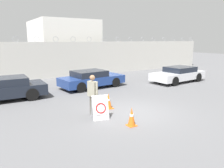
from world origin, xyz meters
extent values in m
plane|color=#5B5B5E|center=(0.00, 0.00, 0.00)|extent=(90.00, 90.00, 0.00)
cube|color=beige|center=(0.00, 11.15, 1.58)|extent=(36.00, 0.30, 3.15)
torus|color=gray|center=(-3.20, 11.15, 3.37)|extent=(0.47, 0.03, 0.47)
torus|color=gray|center=(-1.60, 11.15, 3.37)|extent=(0.47, 0.03, 0.47)
torus|color=gray|center=(0.00, 11.15, 3.37)|extent=(0.47, 0.03, 0.47)
torus|color=gray|center=(1.60, 11.15, 3.37)|extent=(0.47, 0.03, 0.47)
torus|color=gray|center=(3.20, 11.15, 3.37)|extent=(0.47, 0.03, 0.47)
torus|color=gray|center=(4.80, 11.15, 3.37)|extent=(0.47, 0.03, 0.47)
torus|color=gray|center=(6.40, 11.15, 3.37)|extent=(0.47, 0.03, 0.47)
torus|color=gray|center=(8.00, 11.15, 3.37)|extent=(0.47, 0.03, 0.47)
torus|color=gray|center=(9.60, 11.15, 3.37)|extent=(0.47, 0.03, 0.47)
torus|color=gray|center=(11.20, 11.15, 3.37)|extent=(0.47, 0.03, 0.47)
torus|color=gray|center=(12.80, 11.15, 3.37)|extent=(0.47, 0.03, 0.47)
torus|color=gray|center=(14.40, 11.15, 3.37)|extent=(0.47, 0.03, 0.47)
torus|color=gray|center=(16.00, 11.15, 3.37)|extent=(0.47, 0.03, 0.47)
torus|color=gray|center=(17.60, 11.15, 3.37)|extent=(0.47, 0.03, 0.47)
cube|color=silver|center=(2.53, 16.60, 2.70)|extent=(6.17, 7.43, 5.40)
cube|color=white|center=(-1.73, -0.01, 0.48)|extent=(0.74, 0.51, 0.97)
cube|color=white|center=(-1.65, 0.29, 0.48)|extent=(0.74, 0.51, 0.97)
cube|color=white|center=(-1.69, 0.14, 0.98)|extent=(0.71, 0.24, 0.05)
cube|color=white|center=(-1.74, -0.05, 0.50)|extent=(0.59, 0.33, 0.54)
torus|color=red|center=(-1.74, -0.06, 0.50)|extent=(0.48, 0.30, 0.44)
cylinder|color=#514C42|center=(-1.75, 0.54, 0.44)|extent=(0.15, 0.15, 0.87)
cylinder|color=#514C42|center=(-1.80, 0.72, 0.44)|extent=(0.15, 0.15, 0.87)
cube|color=gray|center=(-1.77, 0.63, 1.21)|extent=(0.33, 0.49, 0.67)
sphere|color=#936B4C|center=(-1.77, 0.63, 1.70)|extent=(0.24, 0.24, 0.24)
cylinder|color=gray|center=(-1.70, 0.36, 1.22)|extent=(0.09, 0.09, 0.64)
cylinder|color=gray|center=(-1.75, 0.92, 1.19)|extent=(0.36, 0.18, 0.62)
cube|color=orange|center=(-1.05, -1.28, 0.01)|extent=(0.35, 0.35, 0.03)
cone|color=orange|center=(-1.05, -1.28, 0.39)|extent=(0.29, 0.29, 0.73)
cylinder|color=white|center=(-1.05, -1.28, 0.43)|extent=(0.15, 0.15, 0.10)
cube|color=orange|center=(-0.69, 1.10, 0.01)|extent=(0.41, 0.41, 0.03)
cone|color=orange|center=(-0.69, 1.10, 0.40)|extent=(0.35, 0.35, 0.74)
cylinder|color=white|center=(-0.69, 1.10, 0.44)|extent=(0.18, 0.18, 0.10)
cylinder|color=black|center=(-3.55, 4.52, 0.35)|extent=(0.70, 0.22, 0.70)
cylinder|color=black|center=(-3.51, 6.33, 0.35)|extent=(0.70, 0.22, 0.70)
cube|color=black|center=(-4.95, 5.46, 0.55)|extent=(4.63, 2.03, 0.61)
cube|color=black|center=(-4.72, 5.45, 1.06)|extent=(2.24, 1.78, 0.42)
cylinder|color=black|center=(2.13, 6.92, 0.34)|extent=(0.70, 0.27, 0.68)
cylinder|color=black|center=(2.30, 5.13, 0.34)|extent=(0.70, 0.27, 0.68)
cylinder|color=black|center=(-0.66, 6.65, 0.34)|extent=(0.70, 0.27, 0.68)
cylinder|color=black|center=(-0.48, 4.85, 0.34)|extent=(0.70, 0.27, 0.68)
cube|color=navy|center=(0.82, 5.89, 0.52)|extent=(4.68, 2.35, 0.57)
cube|color=black|center=(0.60, 5.86, 1.01)|extent=(2.33, 1.93, 0.41)
cylinder|color=black|center=(6.18, 3.15, 0.35)|extent=(0.71, 0.25, 0.69)
cylinder|color=black|center=(6.05, 4.90, 0.35)|extent=(0.71, 0.25, 0.69)
cylinder|color=black|center=(9.09, 3.36, 0.35)|extent=(0.71, 0.25, 0.69)
cylinder|color=black|center=(8.96, 5.11, 0.35)|extent=(0.71, 0.25, 0.69)
cube|color=silver|center=(7.57, 4.13, 0.53)|extent=(4.82, 2.20, 0.57)
cube|color=black|center=(7.80, 4.15, 1.01)|extent=(2.37, 1.84, 0.40)
camera|label=1|loc=(-5.94, -7.75, 3.30)|focal=35.00mm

